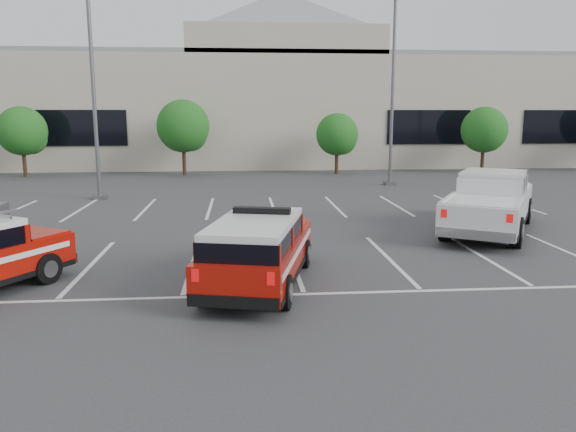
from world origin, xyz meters
The scene contains 11 objects.
ground centered at (0.00, 0.00, 0.00)m, with size 120.00×120.00×0.00m, color #363638.
stall_markings centered at (0.00, 4.50, 0.01)m, with size 23.00×15.00×0.01m, color silver.
convention_building centered at (0.18, 31.86, 4.72)m, with size 60.00×16.99×13.20m.
tree_left centered at (-14.91, 22.05, 2.77)m, with size 3.07×3.07×4.42m.
tree_mid_left centered at (-4.91, 22.05, 3.04)m, with size 3.37×3.37×4.85m.
tree_mid_right centered at (5.09, 22.05, 2.50)m, with size 2.77×2.77×3.99m.
tree_right centered at (15.09, 22.05, 2.77)m, with size 3.07×3.07×4.42m.
light_pole_left centered at (-8.00, 12.00, 5.19)m, with size 0.90×0.60×10.24m.
light_pole_mid centered at (7.00, 16.00, 5.19)m, with size 0.90×0.60×10.24m.
fire_chief_suv centered at (-0.99, -2.09, 0.73)m, with size 3.00×5.39×1.79m.
white_pickup centered at (7.08, 3.39, 0.80)m, with size 5.34×6.81×2.02m.
Camera 1 is at (-1.39, -14.82, 4.01)m, focal length 35.00 mm.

